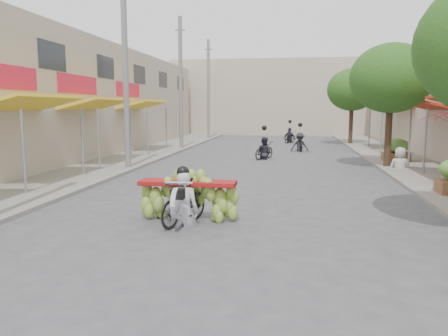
# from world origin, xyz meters

# --- Properties ---
(ground) EXTENTS (120.00, 120.00, 0.00)m
(ground) POSITION_xyz_m (0.00, 0.00, 0.00)
(ground) COLOR #505055
(ground) RESTS_ON ground
(sidewalk_left) EXTENTS (4.00, 60.00, 0.12)m
(sidewalk_left) POSITION_xyz_m (-7.00, 15.00, 0.06)
(sidewalk_left) COLOR gray
(sidewalk_left) RESTS_ON ground
(sidewalk_right) EXTENTS (4.00, 60.00, 0.12)m
(sidewalk_right) POSITION_xyz_m (7.00, 15.00, 0.06)
(sidewalk_right) COLOR gray
(sidewalk_right) RESTS_ON ground
(shophouse_row_left) EXTENTS (9.77, 40.00, 6.00)m
(shophouse_row_left) POSITION_xyz_m (-11.98, 13.98, 3.00)
(shophouse_row_left) COLOR #B3A38D
(shophouse_row_left) RESTS_ON ground
(far_building) EXTENTS (20.00, 6.00, 7.00)m
(far_building) POSITION_xyz_m (0.00, 38.00, 3.50)
(far_building) COLOR #B3A38D
(far_building) RESTS_ON ground
(utility_pole_mid) EXTENTS (0.60, 0.24, 8.00)m
(utility_pole_mid) POSITION_xyz_m (-5.40, 12.00, 4.03)
(utility_pole_mid) COLOR slate
(utility_pole_mid) RESTS_ON ground
(utility_pole_far) EXTENTS (0.60, 0.24, 8.00)m
(utility_pole_far) POSITION_xyz_m (-5.40, 21.00, 4.03)
(utility_pole_far) COLOR slate
(utility_pole_far) RESTS_ON ground
(utility_pole_back) EXTENTS (0.60, 0.24, 8.00)m
(utility_pole_back) POSITION_xyz_m (-5.40, 30.00, 4.03)
(utility_pole_back) COLOR slate
(utility_pole_back) RESTS_ON ground
(street_tree_mid) EXTENTS (3.40, 3.40, 5.25)m
(street_tree_mid) POSITION_xyz_m (5.40, 14.00, 3.78)
(street_tree_mid) COLOR #3A2719
(street_tree_mid) RESTS_ON ground
(street_tree_far) EXTENTS (3.40, 3.40, 5.25)m
(street_tree_far) POSITION_xyz_m (5.40, 26.00, 3.78)
(street_tree_far) COLOR #3A2719
(street_tree_far) RESTS_ON ground
(produce_crate_far) EXTENTS (1.20, 0.88, 1.16)m
(produce_crate_far) POSITION_xyz_m (6.20, 16.00, 0.71)
(produce_crate_far) COLOR brown
(produce_crate_far) RESTS_ON ground
(banana_motorbike) EXTENTS (2.23, 1.87, 2.26)m
(banana_motorbike) POSITION_xyz_m (-0.98, 4.07, 0.74)
(banana_motorbike) COLOR black
(banana_motorbike) RESTS_ON ground
(pedestrian) EXTENTS (0.91, 0.60, 1.74)m
(pedestrian) POSITION_xyz_m (5.80, 13.47, 0.99)
(pedestrian) COLOR beige
(pedestrian) RESTS_ON ground
(bg_motorbike_a) EXTENTS (1.22, 1.69, 1.95)m
(bg_motorbike_a) POSITION_xyz_m (-0.01, 16.66, 0.75)
(bg_motorbike_a) COLOR black
(bg_motorbike_a) RESTS_ON ground
(bg_motorbike_b) EXTENTS (1.13, 1.81, 1.95)m
(bg_motorbike_b) POSITION_xyz_m (1.84, 20.87, 0.84)
(bg_motorbike_b) COLOR black
(bg_motorbike_b) RESTS_ON ground
(bg_motorbike_c) EXTENTS (1.14, 1.61, 1.95)m
(bg_motorbike_c) POSITION_xyz_m (1.22, 27.05, 0.82)
(bg_motorbike_c) COLOR black
(bg_motorbike_c) RESTS_ON ground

